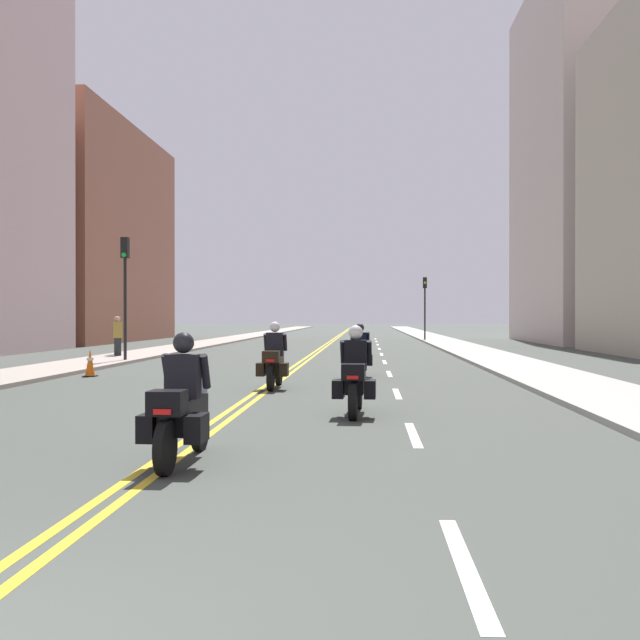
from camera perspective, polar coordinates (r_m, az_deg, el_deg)
The scene contains 17 objects.
ground_plane at distance 51.52m, azimuth 0.77°, elevation -1.71°, with size 264.00×264.00×0.00m, color #414641.
sidewalk_left at distance 52.47m, azimuth -7.72°, elevation -1.61°, with size 2.73×144.00×0.12m, color #9F9389.
sidewalk_right at distance 51.73m, azimuth 9.39°, elevation -1.64°, with size 2.73×144.00×0.12m, color #A5A59F.
centreline_yellow_inner at distance 51.53m, azimuth 0.64°, elevation -1.70°, with size 0.12×132.00×0.01m, color yellow.
centreline_yellow_outer at distance 51.52m, azimuth 0.90°, elevation -1.70°, with size 0.12×132.00×0.01m, color yellow.
lane_dashes_white at distance 32.49m, azimuth 4.79°, elevation -2.87°, with size 0.14×56.40×0.01m.
building_left_2 at distance 57.03m, azimuth -17.37°, elevation 6.16°, with size 7.81×20.45×15.28m.
building_right_2 at distance 55.70m, azimuth 19.84°, elevation 11.17°, with size 7.96×16.53×24.65m.
motorcycle_0 at distance 9.31m, azimuth -10.48°, elevation -6.74°, with size 0.77×2.20×1.60m.
motorcycle_1 at distance 13.69m, azimuth 2.69°, elevation -4.51°, with size 0.78×2.28×1.63m.
motorcycle_2 at distance 18.69m, azimuth -3.49°, elevation -3.19°, with size 0.76×2.23×1.66m.
motorcycle_3 at distance 22.58m, azimuth 3.04°, elevation -2.64°, with size 0.76×2.14×1.58m.
traffic_cone_0 at distance 23.37m, azimuth -17.03°, elevation -3.13°, with size 0.36×0.36×0.82m.
traffic_light_near at distance 29.91m, azimuth -14.57°, elevation 3.20°, with size 0.28×0.38×4.83m.
traffic_light_far at distance 55.96m, azimuth 7.96°, elevation 1.75°, with size 0.28×0.38×4.67m.
pedestrian_1 at distance 34.10m, azimuth -15.16°, elevation -1.18°, with size 0.30×0.50×1.79m.
pedestrian_2 at distance 33.02m, azimuth -15.08°, elevation -1.23°, with size 0.41×0.33×1.79m.
Camera 1 is at (2.49, -3.43, 1.79)m, focal length 42.21 mm.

